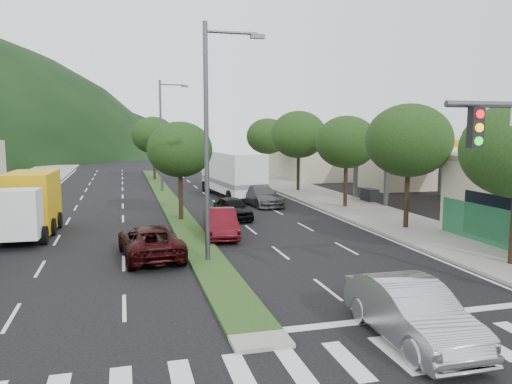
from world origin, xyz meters
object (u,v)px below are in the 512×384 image
object	(u,v)px
tree_r_d	(299,135)
streetlight_mid	(163,130)
car_queue_b	(261,196)
box_truck	(29,206)
car_queue_a	(233,208)
tree_r_e	(267,136)
tree_med_far	(154,135)
motorhome	(232,173)
car_queue_c	(221,223)
tree_med_near	(180,150)
tree_r_c	(346,142)
tree_r_b	(409,141)
suv_maroon	(150,242)
streetlight_near	(211,131)
sedan_silver	(411,312)
car_queue_d	(250,189)

from	to	relation	value
tree_r_d	streetlight_mid	xyz separation A→B (m)	(-11.79, 3.00, 0.40)
car_queue_b	box_truck	bearing A→B (deg)	-161.80
car_queue_a	car_queue_b	distance (m)	5.97
tree_r_e	tree_med_far	size ratio (longest dim) A/B	0.97
box_truck	motorhome	world-z (taller)	motorhome
car_queue_c	tree_med_near	bearing A→B (deg)	111.71
tree_r_c	tree_r_d	xyz separation A→B (m)	(0.00, 10.00, 0.43)
streetlight_mid	car_queue_b	bearing A→B (deg)	-58.19
tree_r_b	suv_maroon	world-z (taller)	tree_r_b
tree_r_c	motorhome	distance (m)	10.98
suv_maroon	tree_r_d	bearing A→B (deg)	-130.01
tree_r_b	tree_r_d	bearing A→B (deg)	90.00
car_queue_c	box_truck	bearing A→B (deg)	168.04
streetlight_near	car_queue_c	bearing A→B (deg)	74.97
tree_r_b	tree_r_c	bearing A→B (deg)	90.00
tree_r_d	car_queue_c	world-z (taller)	tree_r_d
tree_med_near	car_queue_a	xyz separation A→B (m)	(3.25, -0.18, -3.72)
tree_r_d	sedan_silver	world-z (taller)	tree_r_d
sedan_silver	tree_r_e	bearing A→B (deg)	79.82
box_truck	tree_r_e	bearing A→B (deg)	-127.62
tree_r_e	streetlight_near	bearing A→B (deg)	-110.23
tree_med_near	sedan_silver	distance (m)	20.08
tree_r_d	streetlight_mid	world-z (taller)	streetlight_mid
tree_r_b	tree_med_far	bearing A→B (deg)	110.56
tree_med_near	streetlight_mid	xyz separation A→B (m)	(0.21, 15.00, 1.16)
motorhome	car_queue_a	bearing A→B (deg)	-107.52
tree_r_d	streetlight_near	distance (m)	24.97
motorhome	tree_r_b	bearing A→B (deg)	-73.94
tree_med_far	sedan_silver	xyz separation A→B (m)	(3.92, -45.36, -4.19)
car_queue_b	car_queue_c	world-z (taller)	car_queue_c
suv_maroon	tree_r_e	bearing A→B (deg)	-120.29
sedan_silver	streetlight_near	bearing A→B (deg)	112.53
tree_r_d	tree_r_b	bearing A→B (deg)	-90.00
tree_r_c	tree_r_b	bearing A→B (deg)	-90.00
suv_maroon	car_queue_d	world-z (taller)	suv_maroon
tree_r_d	car_queue_b	world-z (taller)	tree_r_d
car_queue_b	motorhome	distance (m)	5.83
tree_med_far	tree_r_c	bearing A→B (deg)	-63.43
tree_r_d	tree_med_far	world-z (taller)	tree_r_d
tree_med_far	tree_med_near	bearing A→B (deg)	-90.00
streetlight_mid	car_queue_d	size ratio (longest dim) A/B	2.11
sedan_silver	box_truck	world-z (taller)	box_truck
car_queue_c	car_queue_d	bearing A→B (deg)	75.82
streetlight_mid	box_truck	distance (m)	19.50
car_queue_b	car_queue_c	xyz separation A→B (m)	(-5.02, -10.00, 0.00)
tree_r_b	suv_maroon	distance (m)	15.20
tree_med_near	tree_r_b	bearing A→B (deg)	-26.57
tree_med_far	sedan_silver	distance (m)	45.72
tree_r_b	box_truck	bearing A→B (deg)	169.08
car_queue_d	tree_r_b	bearing A→B (deg)	-76.09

